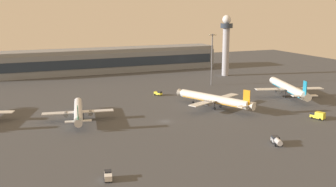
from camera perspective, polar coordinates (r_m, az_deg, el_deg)
The scene contains 11 objects.
ground_plane at distance 155.96m, azimuth -0.40°, elevation -4.09°, with size 416.00×416.00×0.00m, color #424449.
terminal_building at distance 278.77m, azimuth -9.08°, elevation 4.80°, with size 160.02×22.40×16.40m.
control_tower at distance 260.58m, azimuth 8.46°, elevation 7.57°, with size 8.00×8.00×39.63m.
airplane_near_gate at distance 176.85m, azimuth 6.73°, elevation -0.84°, with size 30.87×39.06×10.65m.
airplane_taxiway_distant at distance 161.20m, azimuth -12.95°, elevation -2.57°, with size 28.21×36.09×9.28m.
airplane_mid_apron at distance 207.10m, azimuth 17.19°, elevation 0.72°, with size 34.26×43.61×11.41m.
maintenance_van at distance 106.04m, azimuth -8.70°, elevation -11.75°, with size 2.74×4.45×2.25m.
fuel_truck at distance 135.08m, azimuth 15.57°, elevation -6.60°, with size 4.08×6.64×2.35m.
catering_truck at distance 170.02m, azimuth 21.02°, elevation -2.99°, with size 4.17×6.12×3.05m.
cargo_loader at distance 201.40m, azimuth -1.43°, elevation 0.05°, with size 3.85×4.55×2.25m.
apron_light_west at distance 226.95m, azimuth 6.43°, elevation 5.37°, with size 4.80×0.90×29.73m.
Camera 1 is at (-55.15, -138.98, 44.36)m, focal length 41.83 mm.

